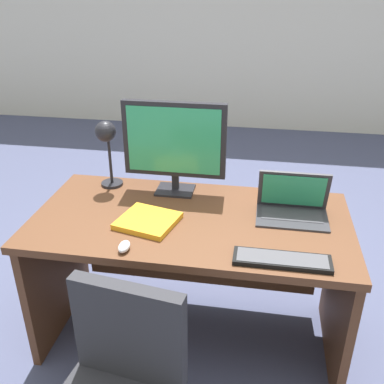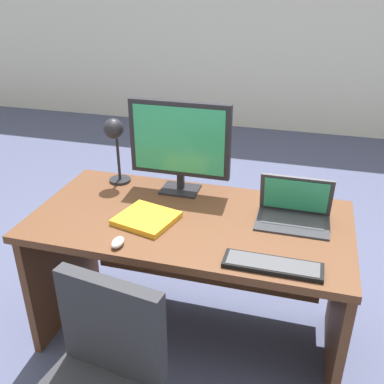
# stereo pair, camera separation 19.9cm
# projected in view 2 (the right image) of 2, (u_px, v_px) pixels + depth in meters

# --- Properties ---
(ground) EXTENTS (12.00, 12.00, 0.00)m
(ground) POSITION_uv_depth(u_px,v_px,m) (238.00, 210.00, 3.75)
(ground) COLOR #474C6B
(back_wall) EXTENTS (10.00, 0.10, 2.80)m
(back_wall) POSITION_uv_depth(u_px,v_px,m) (279.00, 13.00, 5.11)
(back_wall) COLOR silver
(back_wall) RESTS_ON ground
(desk) EXTENTS (1.53, 0.78, 0.76)m
(desk) POSITION_uv_depth(u_px,v_px,m) (192.00, 250.00, 2.26)
(desk) COLOR #56331E
(desk) RESTS_ON ground
(monitor) EXTENTS (0.54, 0.16, 0.49)m
(monitor) POSITION_uv_depth(u_px,v_px,m) (180.00, 142.00, 2.26)
(monitor) COLOR black
(monitor) RESTS_ON desk
(laptop) EXTENTS (0.34, 0.23, 0.22)m
(laptop) POSITION_uv_depth(u_px,v_px,m) (294.00, 207.00, 2.08)
(laptop) COLOR #2D2D33
(laptop) RESTS_ON desk
(keyboard) EXTENTS (0.40, 0.12, 0.02)m
(keyboard) POSITION_uv_depth(u_px,v_px,m) (273.00, 265.00, 1.76)
(keyboard) COLOR black
(keyboard) RESTS_ON desk
(mouse) EXTENTS (0.05, 0.08, 0.04)m
(mouse) POSITION_uv_depth(u_px,v_px,m) (118.00, 242.00, 1.89)
(mouse) COLOR silver
(mouse) RESTS_ON desk
(desk_lamp) EXTENTS (0.12, 0.14, 0.38)m
(desk_lamp) POSITION_uv_depth(u_px,v_px,m) (115.00, 137.00, 2.35)
(desk_lamp) COLOR black
(desk_lamp) RESTS_ON desk
(book) EXTENTS (0.31, 0.30, 0.03)m
(book) POSITION_uv_depth(u_px,v_px,m) (147.00, 218.00, 2.09)
(book) COLOR orange
(book) RESTS_ON desk
(coffee_mug) EXTENTS (0.10, 0.07, 0.10)m
(coffee_mug) POSITION_uv_depth(u_px,v_px,m) (273.00, 189.00, 2.29)
(coffee_mug) COLOR orange
(coffee_mug) RESTS_ON desk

